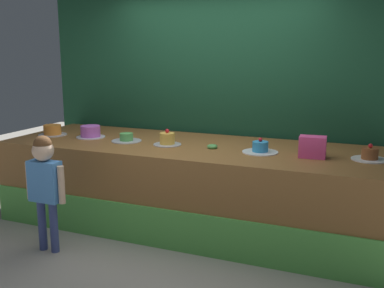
{
  "coord_description": "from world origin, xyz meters",
  "views": [
    {
      "loc": [
        1.76,
        -3.6,
        1.84
      ],
      "look_at": [
        0.1,
        0.4,
        0.95
      ],
      "focal_mm": 42.27,
      "sensor_mm": 36.0,
      "label": 1
    }
  ],
  "objects_px": {
    "cake_right": "(260,148)",
    "cake_far_right": "(370,155)",
    "cake_left": "(90,132)",
    "child_figure": "(45,178)",
    "cake_center_left": "(126,138)",
    "cake_far_left": "(52,131)",
    "pink_box": "(312,147)",
    "donut": "(212,147)",
    "cake_center_right": "(167,140)"
  },
  "relations": [
    {
      "from": "cake_right",
      "to": "cake_far_right",
      "type": "height_order",
      "value": "cake_far_right"
    },
    {
      "from": "cake_left",
      "to": "cake_right",
      "type": "distance_m",
      "value": 1.97
    },
    {
      "from": "cake_right",
      "to": "cake_left",
      "type": "bearing_deg",
      "value": 179.3
    },
    {
      "from": "child_figure",
      "to": "cake_left",
      "type": "distance_m",
      "value": 1.11
    },
    {
      "from": "child_figure",
      "to": "cake_center_left",
      "type": "height_order",
      "value": "child_figure"
    },
    {
      "from": "cake_left",
      "to": "cake_far_left",
      "type": "bearing_deg",
      "value": -174.04
    },
    {
      "from": "cake_far_left",
      "to": "cake_left",
      "type": "distance_m",
      "value": 0.49
    },
    {
      "from": "pink_box",
      "to": "cake_center_left",
      "type": "bearing_deg",
      "value": -179.99
    },
    {
      "from": "cake_center_left",
      "to": "cake_far_right",
      "type": "bearing_deg",
      "value": 2.28
    },
    {
      "from": "pink_box",
      "to": "donut",
      "type": "height_order",
      "value": "pink_box"
    },
    {
      "from": "pink_box",
      "to": "cake_right",
      "type": "relative_size",
      "value": 0.69
    },
    {
      "from": "cake_far_left",
      "to": "cake_center_left",
      "type": "bearing_deg",
      "value": 0.63
    },
    {
      "from": "donut",
      "to": "cake_center_right",
      "type": "bearing_deg",
      "value": -177.63
    },
    {
      "from": "child_figure",
      "to": "cake_center_left",
      "type": "distance_m",
      "value": 1.07
    },
    {
      "from": "cake_left",
      "to": "cake_center_right",
      "type": "bearing_deg",
      "value": -2.5
    },
    {
      "from": "cake_center_right",
      "to": "child_figure",
      "type": "bearing_deg",
      "value": -126.47
    },
    {
      "from": "child_figure",
      "to": "donut",
      "type": "height_order",
      "value": "child_figure"
    },
    {
      "from": "child_figure",
      "to": "cake_center_right",
      "type": "relative_size",
      "value": 3.78
    },
    {
      "from": "cake_center_left",
      "to": "cake_right",
      "type": "bearing_deg",
      "value": 0.64
    },
    {
      "from": "cake_left",
      "to": "cake_right",
      "type": "relative_size",
      "value": 0.94
    },
    {
      "from": "pink_box",
      "to": "cake_center_right",
      "type": "xyz_separation_m",
      "value": [
        -1.48,
        -0.0,
        -0.04
      ]
    },
    {
      "from": "pink_box",
      "to": "cake_far_right",
      "type": "xyz_separation_m",
      "value": [
        0.49,
        0.1,
        -0.05
      ]
    },
    {
      "from": "child_figure",
      "to": "donut",
      "type": "bearing_deg",
      "value": 39.82
    },
    {
      "from": "cake_center_left",
      "to": "cake_left",
      "type": "bearing_deg",
      "value": 175.29
    },
    {
      "from": "cake_right",
      "to": "cake_far_left",
      "type": "bearing_deg",
      "value": -179.37
    },
    {
      "from": "donut",
      "to": "cake_center_right",
      "type": "relative_size",
      "value": 0.37
    },
    {
      "from": "cake_center_right",
      "to": "cake_far_right",
      "type": "height_order",
      "value": "cake_center_right"
    },
    {
      "from": "cake_left",
      "to": "cake_center_left",
      "type": "xyz_separation_m",
      "value": [
        0.49,
        -0.04,
        -0.03
      ]
    },
    {
      "from": "cake_far_right",
      "to": "cake_right",
      "type": "bearing_deg",
      "value": -175.27
    },
    {
      "from": "cake_left",
      "to": "cake_center_left",
      "type": "distance_m",
      "value": 0.49
    },
    {
      "from": "cake_far_left",
      "to": "donut",
      "type": "bearing_deg",
      "value": 0.84
    },
    {
      "from": "pink_box",
      "to": "cake_center_left",
      "type": "xyz_separation_m",
      "value": [
        -1.97,
        -0.0,
        -0.07
      ]
    },
    {
      "from": "cake_right",
      "to": "cake_center_right",
      "type": "bearing_deg",
      "value": -178.91
    },
    {
      "from": "cake_far_left",
      "to": "child_figure",
      "type": "bearing_deg",
      "value": -54.27
    },
    {
      "from": "donut",
      "to": "cake_left",
      "type": "height_order",
      "value": "cake_left"
    },
    {
      "from": "child_figure",
      "to": "cake_right",
      "type": "bearing_deg",
      "value": 30.81
    },
    {
      "from": "cake_center_right",
      "to": "cake_right",
      "type": "distance_m",
      "value": 0.98
    },
    {
      "from": "cake_center_right",
      "to": "cake_far_right",
      "type": "bearing_deg",
      "value": 2.91
    },
    {
      "from": "child_figure",
      "to": "cake_right",
      "type": "relative_size",
      "value": 3.18
    },
    {
      "from": "pink_box",
      "to": "cake_left",
      "type": "distance_m",
      "value": 2.46
    },
    {
      "from": "pink_box",
      "to": "donut",
      "type": "relative_size",
      "value": 2.25
    },
    {
      "from": "pink_box",
      "to": "cake_far_left",
      "type": "height_order",
      "value": "pink_box"
    },
    {
      "from": "child_figure",
      "to": "cake_far_right",
      "type": "bearing_deg",
      "value": 22.32
    },
    {
      "from": "cake_center_right",
      "to": "pink_box",
      "type": "bearing_deg",
      "value": 0.1
    },
    {
      "from": "child_figure",
      "to": "cake_center_left",
      "type": "relative_size",
      "value": 3.38
    },
    {
      "from": "donut",
      "to": "cake_far_left",
      "type": "distance_m",
      "value": 1.97
    },
    {
      "from": "child_figure",
      "to": "cake_left",
      "type": "height_order",
      "value": "child_figure"
    },
    {
      "from": "donut",
      "to": "cake_right",
      "type": "bearing_deg",
      "value": -0.19
    },
    {
      "from": "child_figure",
      "to": "cake_right",
      "type": "height_order",
      "value": "child_figure"
    },
    {
      "from": "cake_right",
      "to": "cake_far_right",
      "type": "distance_m",
      "value": 0.99
    }
  ]
}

